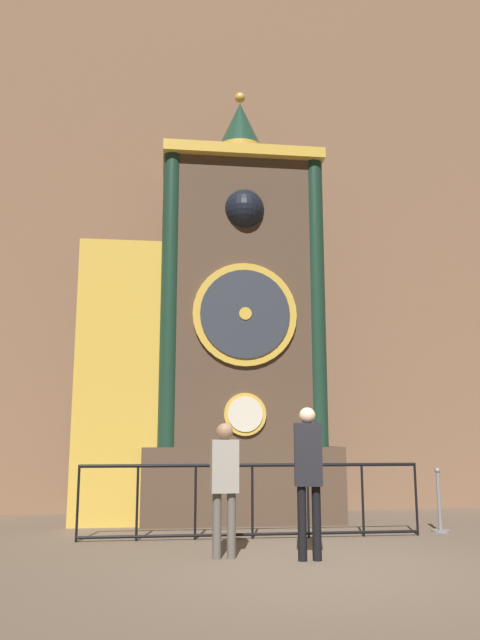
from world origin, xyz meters
name	(u,v)px	position (x,y,z in m)	size (l,w,h in m)	color
ground_plane	(324,568)	(0.00, 0.00, 0.00)	(28.00, 28.00, 0.00)	brown
cathedral_back_wall	(250,180)	(-0.09, 5.51, 7.03)	(24.00, 0.32, 14.08)	#846047
clock_tower	(215,338)	(-0.95, 4.01, 3.24)	(4.63, 1.81, 8.22)	brown
railing_fence	(252,496)	(-0.53, 2.10, 0.60)	(5.07, 0.05, 1.07)	black
visitor_near	(224,476)	(-1.08, 0.67, 0.99)	(0.35, 0.24, 1.64)	#58554F
visitor_far	(308,467)	(-0.07, 0.41, 1.10)	(0.37, 0.28, 1.83)	black
stanchion_post	(440,511)	(2.46, 2.36, 0.31)	(0.28, 0.28, 0.98)	gray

